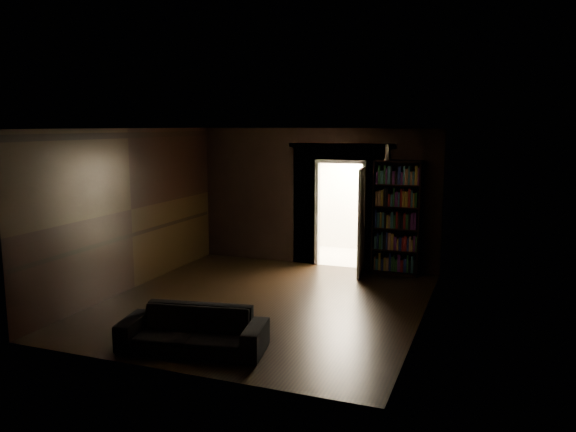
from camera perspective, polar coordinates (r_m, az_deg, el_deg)
name	(u,v)px	position (r m, az deg, el deg)	size (l,w,h in m)	color
ground	(264,303)	(9.22, -2.46, -8.80)	(5.50, 5.50, 0.00)	black
room_walls	(287,193)	(9.84, -0.13, 2.39)	(5.02, 5.61, 2.84)	black
kitchen_alcove	(354,201)	(12.40, 6.68, 1.54)	(2.20, 1.80, 2.60)	#BBB1A3
sofa	(193,323)	(7.37, -9.66, -10.69)	(1.85, 0.80, 0.71)	black
bookshelf	(396,218)	(10.90, 10.96, -0.20)	(0.90, 0.32, 2.20)	black
refrigerator	(382,218)	(12.56, 9.57, -0.20)	(0.74, 0.68, 1.65)	white
door	(361,222)	(10.81, 7.39, -0.59)	(0.85, 0.05, 2.05)	silver
figurine	(387,152)	(10.78, 10.03, 6.42)	(0.10, 0.10, 0.30)	silver
bottles	(380,175)	(12.47, 9.33, 4.15)	(0.63, 0.08, 0.25)	black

